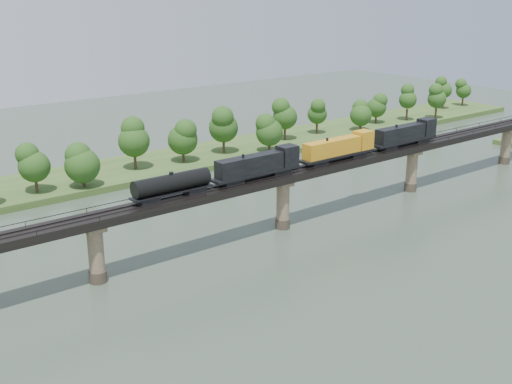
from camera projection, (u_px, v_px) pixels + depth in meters
ground at (399, 279)px, 107.07m from camera, size 400.00×400.00×0.00m
far_bank at (149, 167)px, 170.46m from camera, size 300.00×24.00×1.60m
bridge at (283, 202)px, 127.86m from camera, size 236.00×30.00×11.50m
bridge_superstructure at (283, 172)px, 125.91m from camera, size 220.00×4.90×0.75m
far_treeline at (127, 145)px, 159.82m from camera, size 289.06×17.54×13.60m
freight_train at (313, 154)px, 129.80m from camera, size 79.27×3.09×5.46m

